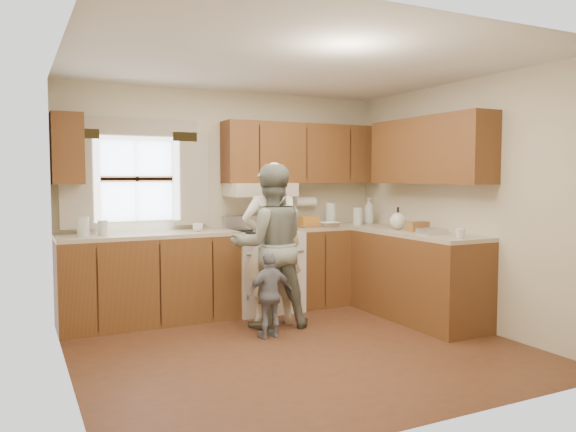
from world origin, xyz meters
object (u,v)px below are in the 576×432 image
child (270,295)px  woman_left (272,244)px  stove (264,270)px  woman_right (270,246)px

child → woman_left: bearing=-120.4°
woman_left → child: 0.66m
woman_left → child: (-0.23, -0.46, -0.42)m
child → stove: bearing=-114.4°
stove → woman_right: 0.80m
woman_right → woman_left: bearing=-111.7°
stove → child: stove is taller
woman_left → stove: bearing=-87.0°
stove → woman_right: (-0.22, -0.68, 0.36)m
woman_left → woman_right: size_ratio=1.01×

